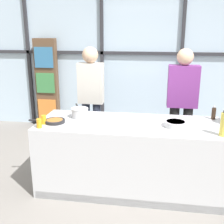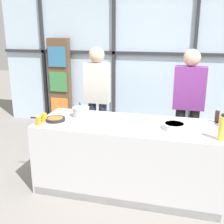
# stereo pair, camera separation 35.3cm
# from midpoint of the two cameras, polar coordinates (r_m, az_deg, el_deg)

# --- Properties ---
(ground_plane) EXTENTS (18.00, 18.00, 0.00)m
(ground_plane) POSITION_cam_midpoint_polar(r_m,az_deg,el_deg) (3.81, 5.93, -15.11)
(ground_plane) COLOR gray
(back_window_wall) EXTENTS (6.40, 0.10, 2.80)m
(back_window_wall) POSITION_cam_midpoint_polar(r_m,az_deg,el_deg) (5.59, 10.13, 10.25)
(back_window_wall) COLOR silver
(back_window_wall) RESTS_ON ground_plane
(bookshelf) EXTENTS (0.44, 0.19, 1.82)m
(bookshelf) POSITION_cam_midpoint_polar(r_m,az_deg,el_deg) (5.94, -8.84, 5.87)
(bookshelf) COLOR brown
(bookshelf) RESTS_ON ground_plane
(demo_island) EXTENTS (2.26, 0.86, 0.89)m
(demo_island) POSITION_cam_midpoint_polar(r_m,az_deg,el_deg) (3.60, 6.11, -9.10)
(demo_island) COLOR silver
(demo_island) RESTS_ON ground_plane
(spectator_far_left) EXTENTS (0.39, 0.24, 1.74)m
(spectator_far_left) POSITION_cam_midpoint_polar(r_m,az_deg,el_deg) (4.43, -0.74, 3.77)
(spectator_far_left) COLOR #232838
(spectator_far_left) RESTS_ON ground_plane
(spectator_center_left) EXTENTS (0.45, 0.24, 1.73)m
(spectator_center_left) POSITION_cam_midpoint_polar(r_m,az_deg,el_deg) (4.29, 17.60, 2.15)
(spectator_center_left) COLOR black
(spectator_center_left) RESTS_ON ground_plane
(frying_pan) EXTENTS (0.45, 0.25, 0.04)m
(frying_pan) POSITION_cam_midpoint_polar(r_m,az_deg,el_deg) (3.55, -8.81, -1.48)
(frying_pan) COLOR #232326
(frying_pan) RESTS_ON demo_island
(saucepan) EXTENTS (0.25, 0.39, 0.12)m
(saucepan) POSITION_cam_midpoint_polar(r_m,az_deg,el_deg) (3.67, -3.61, 0.05)
(saucepan) COLOR silver
(saucepan) RESTS_ON demo_island
(white_plate) EXTENTS (0.25, 0.25, 0.01)m
(white_plate) POSITION_cam_midpoint_polar(r_m,az_deg,el_deg) (3.54, 15.55, -2.19)
(white_plate) COLOR white
(white_plate) RESTS_ON demo_island
(mixing_bowl) EXTENTS (0.26, 0.26, 0.07)m
(mixing_bowl) POSITION_cam_midpoint_polar(r_m,az_deg,el_deg) (3.34, 15.50, -2.79)
(mixing_bowl) COLOR silver
(mixing_bowl) RESTS_ON demo_island
(oil_bottle) EXTENTS (0.08, 0.08, 0.28)m
(oil_bottle) POSITION_cam_midpoint_polar(r_m,az_deg,el_deg) (3.15, 24.52, -3.03)
(oil_bottle) COLOR #E0CC4C
(oil_bottle) RESTS_ON demo_island
(pepper_grinder) EXTENTS (0.05, 0.05, 0.18)m
(pepper_grinder) POSITION_cam_midpoint_polar(r_m,az_deg,el_deg) (3.72, 23.16, -0.85)
(pepper_grinder) COLOR #332319
(pepper_grinder) RESTS_ON demo_island
(juice_glass_near) EXTENTS (0.06, 0.06, 0.11)m
(juice_glass_near) POSITION_cam_midpoint_polar(r_m,az_deg,el_deg) (3.41, -11.84, -1.83)
(juice_glass_near) COLOR orange
(juice_glass_near) RESTS_ON demo_island
(juice_glass_far) EXTENTS (0.06, 0.06, 0.11)m
(juice_glass_far) POSITION_cam_midpoint_polar(r_m,az_deg,el_deg) (3.53, -10.84, -1.13)
(juice_glass_far) COLOR orange
(juice_glass_far) RESTS_ON demo_island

